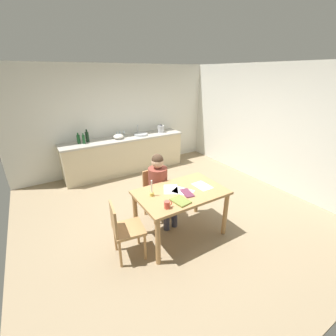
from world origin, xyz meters
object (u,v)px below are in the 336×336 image
at_px(bottle_oil, 78,139).
at_px(wine_glass_back_left, 117,133).
at_px(mixing_bowl, 118,137).
at_px(chair_at_table, 156,191).
at_px(candlestick, 152,192).
at_px(person_seated, 160,184).
at_px(coffee_mug, 167,205).
at_px(stovetop_kettle, 161,129).
at_px(sink_unit, 141,134).
at_px(chair_side_empty, 124,228).
at_px(book_magazine, 181,201).
at_px(wine_glass_near_sink, 124,132).
at_px(book_cookery, 187,193).
at_px(bottle_wine_red, 87,137).
at_px(dining_table, 181,198).
at_px(wine_glass_by_kettle, 120,132).

relative_size(bottle_oil, wine_glass_back_left, 1.57).
bearing_deg(mixing_bowl, wine_glass_back_left, 80.16).
xyz_separation_m(chair_at_table, candlestick, (-0.35, -0.55, 0.36)).
relative_size(person_seated, coffee_mug, 10.25).
bearing_deg(stovetop_kettle, sink_unit, 179.61).
distance_m(person_seated, wine_glass_back_left, 2.48).
bearing_deg(chair_at_table, stovetop_kettle, 58.16).
height_order(chair_side_empty, book_magazine, chair_side_empty).
distance_m(candlestick, wine_glass_near_sink, 2.95).
xyz_separation_m(book_magazine, mixing_bowl, (0.22, 3.03, 0.17)).
relative_size(book_cookery, sink_unit, 0.71).
height_order(coffee_mug, book_cookery, coffee_mug).
bearing_deg(stovetop_kettle, book_cookery, -112.74).
bearing_deg(book_cookery, bottle_wine_red, 113.57).
distance_m(bottle_wine_red, stovetop_kettle, 1.92).
relative_size(dining_table, coffee_mug, 11.33).
relative_size(chair_side_empty, bottle_oil, 3.54).
bearing_deg(wine_glass_back_left, bottle_wine_red, -175.44).
xyz_separation_m(bottle_oil, wine_glass_back_left, (0.94, 0.08, 0.01)).
height_order(chair_side_empty, stovetop_kettle, stovetop_kettle).
height_order(person_seated, mixing_bowl, person_seated).
height_order(chair_at_table, person_seated, person_seated).
xyz_separation_m(book_magazine, bottle_wine_red, (-0.48, 3.15, 0.24)).
xyz_separation_m(stovetop_kettle, wine_glass_near_sink, (-1.00, 0.15, 0.01)).
bearing_deg(sink_unit, dining_table, -103.15).
bearing_deg(coffee_mug, wine_glass_by_kettle, 80.09).
distance_m(book_magazine, wine_glass_near_sink, 3.25).
relative_size(dining_table, wine_glass_by_kettle, 8.58).
relative_size(dining_table, sink_unit, 3.67).
height_order(coffee_mug, wine_glass_back_left, wine_glass_back_left).
distance_m(person_seated, mixing_bowl, 2.30).
distance_m(person_seated, book_magazine, 0.76).
relative_size(book_cookery, wine_glass_by_kettle, 1.66).
bearing_deg(bottle_oil, book_magazine, -77.62).
relative_size(book_magazine, bottle_oil, 1.05).
xyz_separation_m(candlestick, book_magazine, (0.26, -0.35, -0.06)).
distance_m(candlestick, bottle_wine_red, 2.82).
bearing_deg(bottle_wine_red, book_magazine, -81.25).
distance_m(coffee_mug, book_magazine, 0.24).
bearing_deg(wine_glass_back_left, person_seated, -93.60).
distance_m(chair_side_empty, bottle_wine_red, 2.98).
distance_m(wine_glass_near_sink, wine_glass_by_kettle, 0.10).
bearing_deg(bottle_wine_red, chair_at_table, -75.60).
bearing_deg(candlestick, book_cookery, -23.74).
bearing_deg(book_cookery, wine_glass_by_kettle, 98.32).
bearing_deg(stovetop_kettle, book_magazine, -115.11).
distance_m(book_cookery, wine_glass_by_kettle, 3.08).
xyz_separation_m(chair_side_empty, bottle_oil, (0.07, 2.89, 0.53)).
relative_size(chair_at_table, sink_unit, 2.38).
bearing_deg(sink_unit, chair_at_table, -108.76).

